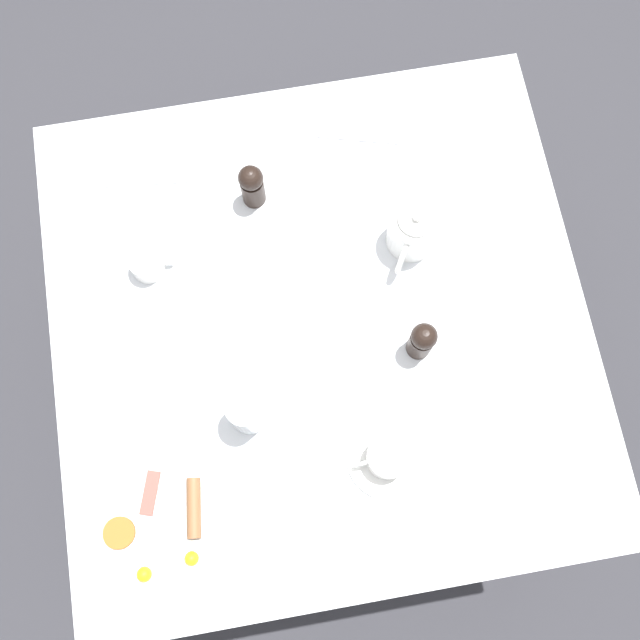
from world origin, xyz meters
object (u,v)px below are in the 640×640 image
at_px(pepper_grinder, 422,340).
at_px(fork_spare, 358,138).
at_px(knife_by_plate, 151,182).
at_px(spoon_for_tea, 148,347).
at_px(water_glass_tall, 247,412).
at_px(fork_by_plate, 239,298).
at_px(breakfast_plate, 162,533).
at_px(creamer_jug, 147,264).
at_px(teacup_with_saucer_left, 387,457).
at_px(teapot_near, 413,231).
at_px(salt_grinder, 252,185).

relative_size(pepper_grinder, fork_spare, 0.69).
xyz_separation_m(knife_by_plate, spoon_for_tea, (-0.05, -0.35, 0.00)).
bearing_deg(fork_spare, spoon_for_tea, -142.49).
height_order(water_glass_tall, fork_by_plate, water_glass_tall).
distance_m(breakfast_plate, spoon_for_tea, 0.36).
distance_m(water_glass_tall, creamer_jug, 0.37).
relative_size(teacup_with_saucer_left, pepper_grinder, 1.28).
xyz_separation_m(pepper_grinder, fork_spare, (-0.03, 0.47, -0.06)).
distance_m(water_glass_tall, knife_by_plate, 0.55).
distance_m(teapot_near, pepper_grinder, 0.23).
bearing_deg(salt_grinder, teacup_with_saucer_left, -73.80).
relative_size(teapot_near, creamer_jug, 1.95).
bearing_deg(teapot_near, knife_by_plate, 98.05).
xyz_separation_m(knife_by_plate, fork_spare, (0.45, 0.03, 0.00)).
bearing_deg(fork_spare, knife_by_plate, -176.73).
xyz_separation_m(water_glass_tall, fork_spare, (0.32, 0.55, -0.06)).
bearing_deg(teapot_near, breakfast_plate, 162.34).
relative_size(teacup_with_saucer_left, spoon_for_tea, 1.04).
height_order(spoon_for_tea, fork_spare, same).
distance_m(teacup_with_saucer_left, water_glass_tall, 0.28).
relative_size(breakfast_plate, pepper_grinder, 2.43).
xyz_separation_m(teacup_with_saucer_left, knife_by_plate, (-0.38, 0.65, -0.02)).
distance_m(breakfast_plate, fork_by_plate, 0.47).
distance_m(breakfast_plate, water_glass_tall, 0.27).
height_order(teacup_with_saucer_left, fork_spare, teacup_with_saucer_left).
xyz_separation_m(spoon_for_tea, fork_spare, (0.50, 0.38, 0.00)).
xyz_separation_m(water_glass_tall, salt_grinder, (0.08, 0.45, -0.00)).
xyz_separation_m(breakfast_plate, teacup_with_saucer_left, (0.44, 0.06, 0.02)).
relative_size(teapot_near, knife_by_plate, 0.76).
xyz_separation_m(fork_by_plate, spoon_for_tea, (-0.19, -0.07, 0.00)).
bearing_deg(salt_grinder, water_glass_tall, -99.64).
relative_size(water_glass_tall, salt_grinder, 1.08).
bearing_deg(spoon_for_tea, fork_by_plate, 19.52).
distance_m(creamer_jug, fork_by_plate, 0.20).
bearing_deg(teacup_with_saucer_left, salt_grinder, 106.20).
height_order(breakfast_plate, knife_by_plate, breakfast_plate).
bearing_deg(salt_grinder, fork_by_plate, -106.52).
xyz_separation_m(teapot_near, fork_by_plate, (-0.36, -0.06, -0.05)).
xyz_separation_m(water_glass_tall, pepper_grinder, (0.35, 0.08, -0.00)).
distance_m(breakfast_plate, fork_spare, 0.90).
relative_size(water_glass_tall, fork_by_plate, 0.86).
bearing_deg(teapot_near, fork_spare, 45.65).
distance_m(teapot_near, salt_grinder, 0.34).
distance_m(breakfast_plate, knife_by_plate, 0.72).
height_order(knife_by_plate, spoon_for_tea, same).
distance_m(creamer_jug, knife_by_plate, 0.19).
relative_size(water_glass_tall, knife_by_plate, 0.58).
distance_m(teacup_with_saucer_left, salt_grinder, 0.60).
bearing_deg(spoon_for_tea, salt_grinder, 47.63).
bearing_deg(knife_by_plate, fork_by_plate, -62.78).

